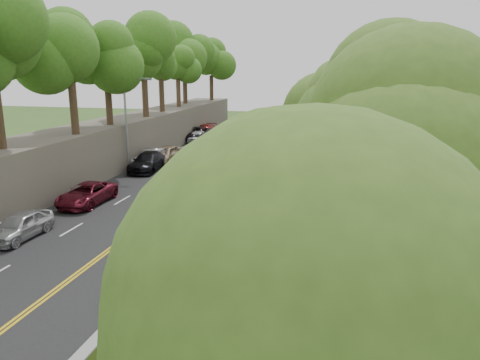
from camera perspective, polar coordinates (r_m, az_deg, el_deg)
The scene contains 25 objects.
ground at distance 24.60m, azimuth -5.52°, elevation -7.44°, with size 140.00×140.00×0.00m, color #33511E.
road at distance 39.88m, azimuth -5.92°, elevation 0.87°, with size 11.20×66.00×0.04m, color black.
sidewalk at distance 38.04m, azimuth 5.46°, elevation 0.26°, with size 4.20×66.00×0.05m, color gray.
jersey_barrier at distance 38.35m, azimuth 2.07°, elevation 0.85°, with size 0.42×66.00×0.60m, color #9AF119.
rock_embankment at distance 42.84m, azimuth -16.30°, elevation 3.99°, with size 5.00×66.00×4.00m, color #595147.
chainlink_fence at distance 37.60m, azimuth 8.66°, elevation 1.53°, with size 0.04×66.00×2.00m, color slate.
trees_embankment at distance 42.07m, azimuth -16.48°, elevation 15.45°, with size 6.40×66.00×13.00m, color #3F771F, non-canonical shape.
trees_fenceside at distance 36.71m, azimuth 12.72°, elevation 10.52°, with size 7.00×66.00×14.00m, color #4F7627, non-canonical shape.
streetlight at distance 40.18m, azimuth -13.45°, elevation 7.35°, with size 2.52×0.22×8.00m.
signpost at distance 20.92m, azimuth -5.58°, elevation -5.59°, with size 0.62×0.09×3.10m.
construction_barrel at distance 41.30m, azimuth 6.79°, elevation 2.05°, with size 0.61×0.61×1.00m, color #CC5608.
concrete_block at distance 26.42m, azimuth 3.19°, elevation -4.87°, with size 1.16×0.87×0.77m, color gray.
car_0 at distance 27.12m, azimuth -25.23°, elevation -5.05°, with size 1.64×4.08×1.39m, color #B0AFB5.
car_2 at distance 32.12m, azimuth -18.19°, elevation -1.63°, with size 2.27×4.93×1.37m, color maroon.
car_3 at distance 41.09m, azimuth -11.18°, elevation 2.21°, with size 2.18×5.37×1.56m, color black.
car_4 at distance 44.01m, azimuth -9.03°, elevation 3.10°, with size 1.91×4.74×1.62m, color tan.
car_5 at distance 42.65m, azimuth -10.71°, elevation 2.65°, with size 1.65×4.74×1.56m, color #A6A7AD.
car_6 at distance 56.93m, azimuth -5.36°, elevation 5.61°, with size 2.67×5.78×1.61m, color black.
car_7 at distance 59.73m, azimuth -4.44°, elevation 5.98°, with size 2.16×5.30×1.54m, color maroon.
car_8 at distance 55.67m, azimuth -5.19°, elevation 5.31°, with size 1.63×4.06×1.38m, color silver.
painter_0 at distance 28.29m, azimuth 0.37°, elevation -2.45°, with size 0.90×0.59×1.84m, color gold.
painter_1 at distance 31.48m, azimuth 0.44°, elevation -1.01°, with size 0.58×0.38×1.58m, color white.
painter_2 at distance 34.31m, azimuth 1.89°, elevation 0.35°, with size 0.84×0.65×1.72m, color black.
painter_3 at distance 32.46m, azimuth 0.86°, elevation -0.52°, with size 1.05×0.60×1.63m, color #9B643D.
person_far at distance 48.52m, azimuth 9.28°, elevation 4.17°, with size 1.03×0.43×1.75m, color black.
Camera 1 is at (7.58, -21.65, 8.88)m, focal length 35.00 mm.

